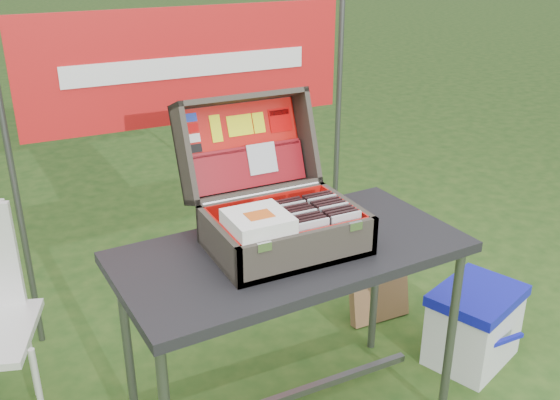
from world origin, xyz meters
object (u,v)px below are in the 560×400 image
cooler (474,325)px  suitcase (278,182)px  table (291,338)px  cardboard_box (379,288)px

cooler → suitcase: bearing=154.3°
table → cardboard_box: table is taller
suitcase → cooler: bearing=-5.2°
table → cooler: 0.98m
suitcase → cardboard_box: bearing=27.0°
table → cardboard_box: (0.76, 0.46, -0.23)m
table → cooler: (0.96, -0.02, -0.22)m
suitcase → cardboard_box: 1.24m
cooler → cardboard_box: bearing=91.5°
suitcase → cardboard_box: (0.79, 0.40, -0.88)m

